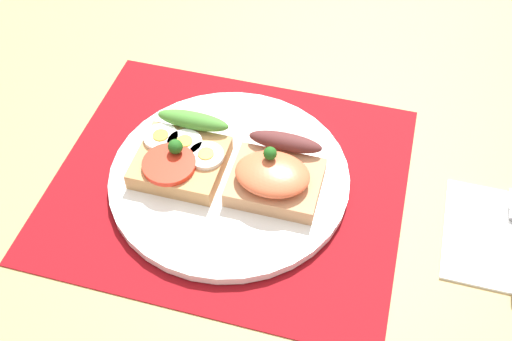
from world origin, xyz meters
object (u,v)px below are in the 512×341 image
(sandwich_salmon, at_px, (276,174))
(plate, at_px, (229,177))
(sandwich_egg_tomato, at_px, (182,155))
(napkin, at_px, (506,241))

(sandwich_salmon, bearing_deg, plate, 176.84)
(plate, relative_size, sandwich_salmon, 2.75)
(sandwich_egg_tomato, xyz_separation_m, sandwich_salmon, (0.11, -0.00, 0.00))
(sandwich_egg_tomato, height_order, napkin, sandwich_egg_tomato)
(sandwich_salmon, bearing_deg, napkin, -0.05)
(plate, distance_m, napkin, 0.29)
(sandwich_egg_tomato, bearing_deg, plate, -0.57)
(plate, distance_m, sandwich_egg_tomato, 0.06)
(sandwich_salmon, xyz_separation_m, napkin, (0.24, -0.00, -0.03))
(sandwich_egg_tomato, bearing_deg, napkin, -0.60)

